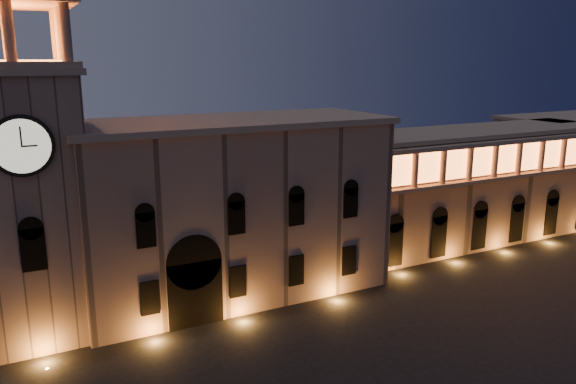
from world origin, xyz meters
The scene contains 4 objects.
government_building centered at (-2.08, 21.93, 8.77)m, with size 30.80×12.80×17.60m.
clock_tower centered at (-20.50, 20.98, 12.50)m, with size 9.80×9.80×32.40m.
colonnade_wing centered at (32.00, 23.92, 7.33)m, with size 40.60×11.50×14.50m.
secondary_building centered at (58.00, 30.00, 7.00)m, with size 20.00×12.00×14.00m, color #8A6958.
Camera 1 is at (-21.63, -28.61, 23.16)m, focal length 35.00 mm.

